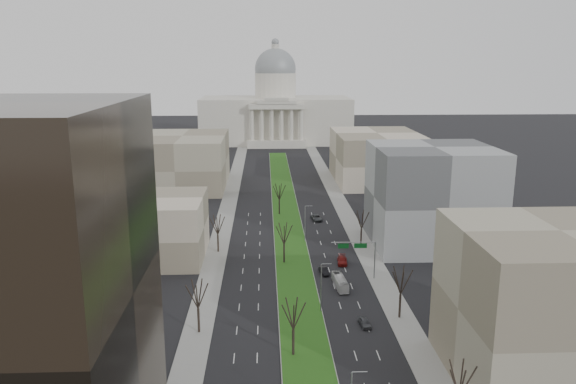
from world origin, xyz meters
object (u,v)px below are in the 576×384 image
object	(u,v)px
box_van	(340,282)
car_grey_far	(316,218)
car_red	(342,260)
car_black	(324,271)
car_grey_near	(365,322)

from	to	relation	value
box_van	car_grey_far	bearing A→B (deg)	85.99
car_grey_far	box_van	world-z (taller)	box_van
car_red	car_grey_far	distance (m)	34.69
car_black	car_grey_far	world-z (taller)	car_grey_far
car_red	car_grey_near	bearing A→B (deg)	-85.06
car_grey_near	car_red	world-z (taller)	car_red
car_black	car_grey_near	bearing A→B (deg)	-88.45
car_grey_near	box_van	bearing A→B (deg)	89.84
car_red	box_van	world-z (taller)	box_van
car_black	box_van	size ratio (longest dim) A/B	0.51
car_grey_near	car_grey_far	bearing A→B (deg)	85.12
car_black	car_grey_far	distance (m)	40.59
car_grey_near	car_grey_far	world-z (taller)	car_grey_far
car_black	box_van	xyz separation A→B (m)	(2.43, -7.27, 0.46)
car_grey_near	box_van	xyz separation A→B (m)	(-1.98, 16.68, 0.48)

